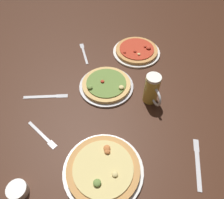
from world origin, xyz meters
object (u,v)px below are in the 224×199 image
object	(u,v)px
beer_mug_dark	(152,90)
knife_spare	(46,96)
ramekin_sauce	(18,190)
pizza_plate_side	(106,85)
knife_right	(198,163)
pizza_plate_far	(137,51)
fork_left	(42,135)
pizza_plate_near	(103,169)
fork_spare	(84,53)

from	to	relation	value
beer_mug_dark	knife_spare	xyz separation A→B (m)	(-0.55, 0.05, -0.08)
ramekin_sauce	pizza_plate_side	bearing A→B (deg)	56.05
ramekin_sauce	knife_right	distance (m)	0.74
pizza_plate_side	beer_mug_dark	xyz separation A→B (m)	(0.22, -0.11, 0.07)
beer_mug_dark	knife_right	size ratio (longest dim) A/B	0.72
pizza_plate_far	pizza_plate_side	bearing A→B (deg)	-125.57
pizza_plate_side	knife_spare	xyz separation A→B (m)	(-0.32, -0.05, -0.01)
fork_left	knife_right	xyz separation A→B (m)	(0.68, -0.17, 0.00)
pizza_plate_near	pizza_plate_far	distance (m)	0.79
fork_left	ramekin_sauce	bearing A→B (deg)	-102.07
knife_right	pizza_plate_near	bearing A→B (deg)	-178.42
ramekin_sauce	knife_spare	bearing A→B (deg)	85.61
fork_spare	ramekin_sauce	bearing A→B (deg)	-105.30
knife_spare	ramekin_sauce	bearing A→B (deg)	-94.39
pizza_plate_near	knife_spare	bearing A→B (deg)	125.09
knife_spare	pizza_plate_side	bearing A→B (deg)	9.42
fork_left	knife_spare	size ratio (longest dim) A/B	0.66
pizza_plate_near	fork_spare	world-z (taller)	pizza_plate_near
ramekin_sauce	fork_spare	size ratio (longest dim) A/B	0.37
pizza_plate_near	pizza_plate_far	world-z (taller)	pizza_plate_near
beer_mug_dark	knife_right	bearing A→B (deg)	-67.65
knife_right	fork_spare	distance (m)	0.91
fork_left	knife_spare	distance (m)	0.24
knife_right	knife_spare	world-z (taller)	same
beer_mug_dark	knife_spare	distance (m)	0.56
ramekin_sauce	pizza_plate_near	bearing A→B (deg)	11.10
beer_mug_dark	ramekin_sauce	size ratio (longest dim) A/B	2.15
knife_right	fork_spare	xyz separation A→B (m)	(-0.50, 0.76, 0.00)
knife_spare	fork_spare	bearing A→B (deg)	61.55
pizza_plate_near	beer_mug_dark	bearing A→B (deg)	55.10
ramekin_sauce	fork_left	distance (m)	0.25
knife_right	fork_spare	bearing A→B (deg)	123.44
pizza_plate_far	fork_spare	world-z (taller)	pizza_plate_far
pizza_plate_near	pizza_plate_side	distance (m)	0.47
pizza_plate_far	pizza_plate_side	size ratio (longest dim) A/B	1.00
pizza_plate_near	fork_left	bearing A→B (deg)	146.55
beer_mug_dark	ramekin_sauce	xyz separation A→B (m)	(-0.59, -0.43, -0.06)
pizza_plate_far	knife_right	bearing A→B (deg)	-77.33
ramekin_sauce	knife_right	size ratio (longest dim) A/B	0.33
knife_right	knife_spare	bearing A→B (deg)	149.65
pizza_plate_near	knife_spare	distance (m)	0.51
pizza_plate_near	beer_mug_dark	size ratio (longest dim) A/B	2.00
pizza_plate_near	knife_right	xyz separation A→B (m)	(0.40, 0.01, -0.01)
fork_left	knife_right	world-z (taller)	same
pizza_plate_near	fork_spare	xyz separation A→B (m)	(-0.10, 0.77, -0.01)
pizza_plate_side	fork_left	size ratio (longest dim) A/B	1.91
pizza_plate_side	fork_spare	bearing A→B (deg)	113.73
pizza_plate_far	knife_right	world-z (taller)	pizza_plate_far
ramekin_sauce	fork_spare	distance (m)	0.87
beer_mug_dark	fork_spare	size ratio (longest dim) A/B	0.80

